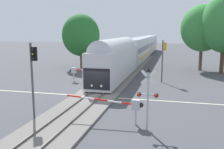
# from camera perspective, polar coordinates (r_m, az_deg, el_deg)

# --- Properties ---
(ground_plane) EXTENTS (220.00, 220.00, 0.00)m
(ground_plane) POSITION_cam_1_polar(r_m,az_deg,el_deg) (25.18, -3.75, -4.99)
(ground_plane) COLOR #47474C
(road_centre_stripe) EXTENTS (44.00, 0.20, 0.01)m
(road_centre_stripe) POSITION_cam_1_polar(r_m,az_deg,el_deg) (25.18, -3.75, -4.98)
(road_centre_stripe) COLOR beige
(road_centre_stripe) RESTS_ON ground
(railway_track) EXTENTS (4.40, 80.00, 0.32)m
(railway_track) POSITION_cam_1_polar(r_m,az_deg,el_deg) (25.16, -3.75, -4.78)
(railway_track) COLOR slate
(railway_track) RESTS_ON ground
(commuter_train) EXTENTS (3.04, 63.31, 5.16)m
(commuter_train) POSITION_cam_1_polar(r_m,az_deg,el_deg) (53.86, 6.00, 5.87)
(commuter_train) COLOR silver
(commuter_train) RESTS_ON railway_track
(crossing_gate_near) EXTENTS (5.61, 0.40, 1.86)m
(crossing_gate_near) POSITION_cam_1_polar(r_m,az_deg,el_deg) (17.57, 3.51, -6.76)
(crossing_gate_near) COLOR #B7B7BC
(crossing_gate_near) RESTS_ON ground
(crossing_signal_mast) EXTENTS (1.36, 0.44, 4.12)m
(crossing_signal_mast) POSITION_cam_1_polar(r_m,az_deg,el_deg) (16.29, 8.11, -4.22)
(crossing_signal_mast) COLOR #B2B2B7
(crossing_signal_mast) RESTS_ON ground
(crossing_gate_far) EXTENTS (5.94, 0.40, 1.91)m
(crossing_gate_far) POSITION_cam_1_polar(r_m,az_deg,el_deg) (32.43, -7.58, 0.90)
(crossing_gate_far) COLOR #B7B7BC
(crossing_gate_far) RESTS_ON ground
(traffic_signal_median) EXTENTS (0.53, 0.38, 5.62)m
(traffic_signal_median) POSITION_cam_1_polar(r_m,az_deg,el_deg) (19.17, -17.44, 1.35)
(traffic_signal_median) COLOR #4C4C51
(traffic_signal_median) RESTS_ON ground
(traffic_signal_far_side) EXTENTS (0.53, 0.38, 5.34)m
(traffic_signal_far_side) POSITION_cam_1_polar(r_m,az_deg,el_deg) (32.10, 11.61, 4.55)
(traffic_signal_far_side) COLOR #4C4C51
(traffic_signal_far_side) RESTS_ON ground
(oak_far_right) EXTENTS (6.86, 6.86, 10.63)m
(oak_far_right) POSITION_cam_1_polar(r_m,az_deg,el_deg) (43.69, 19.78, 9.83)
(oak_far_right) COLOR brown
(oak_far_right) RESTS_ON ground
(oak_behind_train) EXTENTS (6.48, 6.48, 9.30)m
(oak_behind_train) POSITION_cam_1_polar(r_m,az_deg,el_deg) (44.26, -7.06, 8.82)
(oak_behind_train) COLOR brown
(oak_behind_train) RESTS_ON ground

